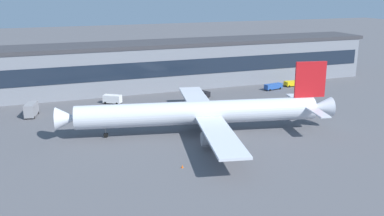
% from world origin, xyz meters
% --- Properties ---
extents(ground_plane, '(600.00, 600.00, 0.00)m').
position_xyz_m(ground_plane, '(0.00, 0.00, 0.00)').
color(ground_plane, '#56565B').
extents(terminal_building, '(148.52, 16.82, 15.25)m').
position_xyz_m(terminal_building, '(0.00, 52.95, 7.65)').
color(terminal_building, gray).
rests_on(terminal_building, ground_plane).
extents(airliner, '(63.98, 55.36, 16.14)m').
position_xyz_m(airliner, '(-6.05, 3.33, 4.91)').
color(airliner, silver).
rests_on(airliner, ground_plane).
extents(follow_me_car, '(3.50, 4.79, 1.85)m').
position_xyz_m(follow_me_car, '(6.83, 35.11, 1.09)').
color(follow_me_car, black).
rests_on(follow_me_car, ground_plane).
extents(stair_truck, '(3.86, 6.42, 3.55)m').
position_xyz_m(stair_truck, '(-43.08, 31.26, 1.98)').
color(stair_truck, gray).
rests_on(stair_truck, ground_plane).
extents(crew_van, '(5.52, 4.78, 2.55)m').
position_xyz_m(crew_van, '(-20.92, 36.86, 1.46)').
color(crew_van, white).
rests_on(crew_van, ground_plane).
extents(belt_loader, '(6.67, 3.22, 1.95)m').
position_xyz_m(belt_loader, '(32.34, 36.30, 1.15)').
color(belt_loader, '#2651A5').
rests_on(belt_loader, ground_plane).
extents(pushback_tractor, '(4.83, 2.69, 1.75)m').
position_xyz_m(pushback_tractor, '(40.63, 38.54, 1.05)').
color(pushback_tractor, yellow).
rests_on(pushback_tractor, ground_plane).
extents(traffic_cone_0, '(0.47, 0.47, 0.59)m').
position_xyz_m(traffic_cone_0, '(-17.01, -14.43, 0.29)').
color(traffic_cone_0, '#F2590C').
rests_on(traffic_cone_0, ground_plane).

